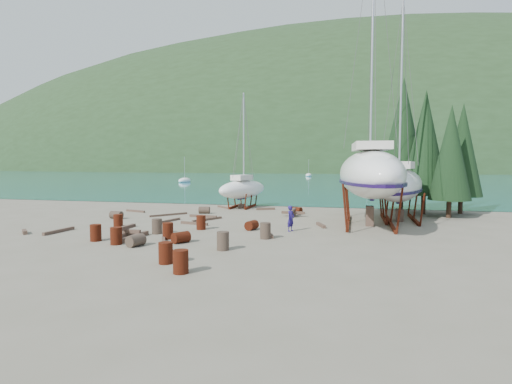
% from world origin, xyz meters
% --- Properties ---
extents(ground, '(600.00, 600.00, 0.00)m').
position_xyz_m(ground, '(0.00, 0.00, 0.00)').
color(ground, '#686452').
rests_on(ground, ground).
extents(bay_water, '(700.00, 700.00, 0.00)m').
position_xyz_m(bay_water, '(0.00, 315.00, 0.01)').
color(bay_water, teal).
rests_on(bay_water, ground).
extents(far_hill, '(800.00, 360.00, 110.00)m').
position_xyz_m(far_hill, '(0.00, 320.00, 0.00)').
color(far_hill, '#20341A').
rests_on(far_hill, ground).
extents(far_house_left, '(6.60, 5.60, 5.60)m').
position_xyz_m(far_house_left, '(-60.00, 190.00, 2.92)').
color(far_house_left, beige).
rests_on(far_house_left, ground).
extents(far_house_center, '(6.60, 5.60, 5.60)m').
position_xyz_m(far_house_center, '(-20.00, 190.00, 2.92)').
color(far_house_center, beige).
rests_on(far_house_center, ground).
extents(far_house_right, '(6.60, 5.60, 5.60)m').
position_xyz_m(far_house_right, '(30.00, 190.00, 2.92)').
color(far_house_right, beige).
rests_on(far_house_right, ground).
extents(cypress_near_right, '(3.60, 3.60, 10.00)m').
position_xyz_m(cypress_near_right, '(12.50, 12.00, 5.79)').
color(cypress_near_right, black).
rests_on(cypress_near_right, ground).
extents(cypress_mid_right, '(3.06, 3.06, 8.50)m').
position_xyz_m(cypress_mid_right, '(14.00, 10.00, 4.92)').
color(cypress_mid_right, black).
rests_on(cypress_mid_right, ground).
extents(cypress_back_left, '(4.14, 4.14, 11.50)m').
position_xyz_m(cypress_back_left, '(11.00, 14.00, 6.66)').
color(cypress_back_left, black).
rests_on(cypress_back_left, ground).
extents(cypress_far_right, '(3.24, 3.24, 9.00)m').
position_xyz_m(cypress_far_right, '(15.50, 13.00, 5.21)').
color(cypress_far_right, black).
rests_on(cypress_far_right, ground).
extents(moored_boat_left, '(2.00, 5.00, 6.05)m').
position_xyz_m(moored_boat_left, '(-30.00, 60.00, 0.39)').
color(moored_boat_left, white).
rests_on(moored_boat_left, ground).
extents(moored_boat_mid, '(2.00, 5.00, 6.05)m').
position_xyz_m(moored_boat_mid, '(10.00, 80.00, 0.39)').
color(moored_boat_mid, white).
rests_on(moored_boat_mid, ground).
extents(moored_boat_far, '(2.00, 5.00, 6.05)m').
position_xyz_m(moored_boat_far, '(-8.00, 110.00, 0.39)').
color(moored_boat_far, white).
rests_on(moored_boat_far, ground).
extents(large_sailboat_near, '(5.01, 13.83, 21.34)m').
position_xyz_m(large_sailboat_near, '(8.05, 5.16, 3.43)').
color(large_sailboat_near, white).
rests_on(large_sailboat_near, ground).
extents(large_sailboat_far, '(5.15, 10.47, 15.93)m').
position_xyz_m(large_sailboat_far, '(10.19, 7.69, 2.60)').
color(large_sailboat_far, white).
rests_on(large_sailboat_far, ground).
extents(small_sailboat_shore, '(4.24, 6.99, 10.68)m').
position_xyz_m(small_sailboat_shore, '(-3.11, 13.11, 1.76)').
color(small_sailboat_shore, white).
rests_on(small_sailboat_shore, ground).
extents(worker, '(0.58, 0.67, 1.56)m').
position_xyz_m(worker, '(3.34, 1.08, 0.78)').
color(worker, navy).
rests_on(worker, ground).
extents(drum_0, '(0.58, 0.58, 0.88)m').
position_xyz_m(drum_0, '(-6.20, -4.45, 0.44)').
color(drum_0, '#611B10').
rests_on(drum_0, ground).
extents(drum_1, '(0.79, 1.00, 0.58)m').
position_xyz_m(drum_1, '(-3.40, -5.17, 0.29)').
color(drum_1, '#2D2823').
rests_on(drum_1, ground).
extents(drum_3, '(0.58, 0.58, 0.88)m').
position_xyz_m(drum_3, '(-0.38, -7.96, 0.44)').
color(drum_3, '#611B10').
rests_on(drum_3, ground).
extents(drum_4, '(1.04, 0.88, 0.58)m').
position_xyz_m(drum_4, '(2.45, 9.53, 0.29)').
color(drum_4, '#611B10').
rests_on(drum_4, ground).
extents(drum_5, '(0.58, 0.58, 0.88)m').
position_xyz_m(drum_5, '(1.07, -4.96, 0.44)').
color(drum_5, '#2D2823').
rests_on(drum_5, ground).
extents(drum_6, '(0.77, 0.99, 0.58)m').
position_xyz_m(drum_6, '(0.91, 1.01, 0.29)').
color(drum_6, '#611B10').
rests_on(drum_6, ground).
extents(drum_7, '(0.58, 0.58, 0.88)m').
position_xyz_m(drum_7, '(0.84, -9.16, 0.44)').
color(drum_7, '#611B10').
rests_on(drum_7, ground).
extents(drum_8, '(0.58, 0.58, 0.88)m').
position_xyz_m(drum_8, '(-7.49, -0.40, 0.44)').
color(drum_8, '#611B10').
rests_on(drum_8, ground).
extents(drum_9, '(0.97, 0.73, 0.58)m').
position_xyz_m(drum_9, '(-4.94, 7.97, 0.29)').
color(drum_9, '#2D2823').
rests_on(drum_9, ground).
extents(drum_10, '(0.58, 0.58, 0.88)m').
position_xyz_m(drum_10, '(-2.77, -2.96, 0.44)').
color(drum_10, '#611B10').
rests_on(drum_10, ground).
extents(drum_12, '(0.95, 1.05, 0.58)m').
position_xyz_m(drum_12, '(-1.60, -3.84, 0.29)').
color(drum_12, '#611B10').
rests_on(drum_12, ground).
extents(drum_13, '(0.58, 0.58, 0.88)m').
position_xyz_m(drum_13, '(-4.61, -5.00, 0.44)').
color(drum_13, '#611B10').
rests_on(drum_13, ground).
extents(drum_14, '(0.58, 0.58, 0.88)m').
position_xyz_m(drum_14, '(-2.18, 0.38, 0.44)').
color(drum_14, '#611B10').
rests_on(drum_14, ground).
extents(drum_15, '(0.93, 0.65, 0.58)m').
position_xyz_m(drum_15, '(-10.13, 3.41, 0.29)').
color(drum_15, '#2D2823').
rests_on(drum_15, ground).
extents(drum_16, '(0.58, 0.58, 0.88)m').
position_xyz_m(drum_16, '(-4.11, -1.67, 0.44)').
color(drum_16, '#2D2823').
rests_on(drum_16, ground).
extents(drum_17, '(0.58, 0.58, 0.88)m').
position_xyz_m(drum_17, '(2.38, -1.66, 0.44)').
color(drum_17, '#2D2823').
rests_on(drum_17, ground).
extents(timber_0, '(0.59, 2.38, 0.14)m').
position_xyz_m(timber_0, '(-3.26, 13.43, 0.07)').
color(timber_0, brown).
rests_on(timber_0, ground).
extents(timber_1, '(0.76, 1.60, 0.19)m').
position_xyz_m(timber_1, '(4.96, 3.37, 0.10)').
color(timber_1, brown).
rests_on(timber_1, ground).
extents(timber_4, '(2.10, 0.60, 0.17)m').
position_xyz_m(timber_4, '(-3.39, 2.16, 0.09)').
color(timber_4, brown).
rests_on(timber_4, ground).
extents(timber_5, '(1.25, 2.22, 0.16)m').
position_xyz_m(timber_5, '(-2.42, -4.17, 0.08)').
color(timber_5, brown).
rests_on(timber_5, ground).
extents(timber_6, '(1.60, 0.88, 0.19)m').
position_xyz_m(timber_6, '(-0.61, 11.75, 0.10)').
color(timber_6, brown).
rests_on(timber_6, ground).
extents(timber_7, '(0.72, 1.60, 0.17)m').
position_xyz_m(timber_7, '(2.46, -0.83, 0.09)').
color(timber_7, brown).
rests_on(timber_7, ground).
extents(timber_8, '(2.30, 0.52, 0.19)m').
position_xyz_m(timber_8, '(-4.13, 5.65, 0.09)').
color(timber_8, brown).
rests_on(timber_8, ground).
extents(timber_9, '(1.78, 1.79, 0.15)m').
position_xyz_m(timber_9, '(-4.69, 12.19, 0.08)').
color(timber_9, brown).
rests_on(timber_9, ground).
extents(timber_10, '(1.39, 2.58, 0.16)m').
position_xyz_m(timber_10, '(-3.25, 4.22, 0.08)').
color(timber_10, brown).
rests_on(timber_10, ground).
extents(timber_11, '(0.75, 2.75, 0.15)m').
position_xyz_m(timber_11, '(-5.69, 2.78, 0.08)').
color(timber_11, brown).
rests_on(timber_11, ground).
extents(timber_12, '(1.03, 2.43, 0.17)m').
position_xyz_m(timber_12, '(-6.78, -1.36, 0.08)').
color(timber_12, brown).
rests_on(timber_12, ground).
extents(timber_13, '(0.91, 0.85, 0.22)m').
position_xyz_m(timber_13, '(-11.66, -3.51, 0.11)').
color(timber_13, brown).
rests_on(timber_13, ground).
extents(timber_14, '(0.29, 2.39, 0.18)m').
position_xyz_m(timber_14, '(-10.00, -2.68, 0.09)').
color(timber_14, brown).
rests_on(timber_14, ground).
extents(timber_15, '(2.05, 2.67, 0.15)m').
position_xyz_m(timber_15, '(-7.20, 6.07, 0.07)').
color(timber_15, brown).
rests_on(timber_15, ground).
extents(timber_16, '(0.28, 2.81, 0.23)m').
position_xyz_m(timber_16, '(-4.53, -3.45, 0.11)').
color(timber_16, brown).
rests_on(timber_16, ground).
extents(timber_17, '(2.05, 0.74, 0.16)m').
position_xyz_m(timber_17, '(-11.03, 7.57, 0.08)').
color(timber_17, brown).
rests_on(timber_17, ground).
extents(timber_pile_fore, '(1.80, 1.80, 0.60)m').
position_xyz_m(timber_pile_fore, '(-5.41, -2.86, 0.30)').
color(timber_pile_fore, brown).
rests_on(timber_pile_fore, ground).
extents(timber_pile_aft, '(1.80, 1.80, 0.60)m').
position_xyz_m(timber_pile_aft, '(2.44, 7.89, 0.30)').
color(timber_pile_aft, brown).
rests_on(timber_pile_aft, ground).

